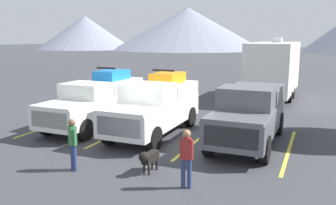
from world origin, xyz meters
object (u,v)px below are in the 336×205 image
(pickup_truck_a, at_px, (97,100))
(dog, at_px, (148,158))
(pickup_truck_c, at_px, (249,113))
(person_b, at_px, (186,155))
(camper_trailer_a, at_px, (273,67))
(person_a, at_px, (73,141))
(pickup_truck_b, at_px, (156,105))

(pickup_truck_a, relative_size, dog, 5.92)
(pickup_truck_c, distance_m, person_b, 4.93)
(pickup_truck_c, bearing_deg, camper_trailer_a, 92.26)
(person_b, bearing_deg, dog, 158.96)
(pickup_truck_c, bearing_deg, person_a, -131.20)
(person_a, bearing_deg, person_b, 1.87)
(camper_trailer_a, distance_m, person_b, 15.16)
(person_b, xyz_separation_m, dog, (-1.41, 0.54, -0.45))
(person_b, bearing_deg, camper_trailer_a, 88.71)
(pickup_truck_a, bearing_deg, dog, -42.86)
(pickup_truck_a, xyz_separation_m, camper_trailer_a, (6.48, 10.18, 0.89))
(pickup_truck_b, xyz_separation_m, camper_trailer_a, (3.46, 10.38, 0.85))
(pickup_truck_b, xyz_separation_m, dog, (1.71, -4.20, -0.72))
(pickup_truck_b, relative_size, dog, 5.65)
(pickup_truck_a, relative_size, person_b, 3.58)
(person_a, relative_size, person_b, 0.99)
(pickup_truck_a, bearing_deg, camper_trailer_a, 57.51)
(pickup_truck_b, distance_m, person_b, 5.68)
(person_a, bearing_deg, camper_trailer_a, 75.43)
(pickup_truck_b, bearing_deg, pickup_truck_c, 1.87)
(camper_trailer_a, bearing_deg, dog, -96.85)
(pickup_truck_b, distance_m, camper_trailer_a, 10.97)
(pickup_truck_c, xyz_separation_m, person_b, (-0.74, -4.87, -0.24))
(person_a, bearing_deg, pickup_truck_b, 84.09)
(camper_trailer_a, distance_m, dog, 14.76)
(pickup_truck_b, xyz_separation_m, person_a, (-0.50, -4.86, -0.28))
(person_b, distance_m, dog, 1.58)
(pickup_truck_a, height_order, person_b, pickup_truck_a)
(camper_trailer_a, height_order, person_a, camper_trailer_a)
(pickup_truck_c, relative_size, dog, 5.62)
(camper_trailer_a, relative_size, person_a, 4.88)
(pickup_truck_b, height_order, pickup_truck_c, pickup_truck_b)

